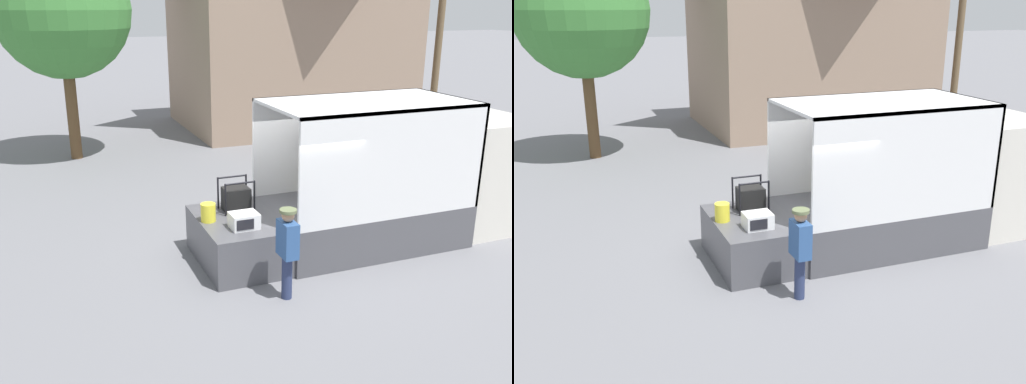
% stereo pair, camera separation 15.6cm
% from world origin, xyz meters
% --- Properties ---
extents(ground_plane, '(160.00, 160.00, 0.00)m').
position_xyz_m(ground_plane, '(0.00, 0.00, 0.00)').
color(ground_plane, slate).
extents(box_truck, '(5.85, 2.26, 2.97)m').
position_xyz_m(box_truck, '(3.44, 0.00, 1.00)').
color(box_truck, silver).
rests_on(box_truck, ground).
extents(tailgate_deck, '(1.48, 2.15, 0.90)m').
position_xyz_m(tailgate_deck, '(-0.74, 0.00, 0.45)').
color(tailgate_deck, '#4C4C51').
rests_on(tailgate_deck, ground).
extents(microwave, '(0.51, 0.42, 0.28)m').
position_xyz_m(microwave, '(-0.79, -0.50, 1.04)').
color(microwave, white).
rests_on(microwave, tailgate_deck).
extents(portable_generator, '(0.63, 0.50, 0.65)m').
position_xyz_m(portable_generator, '(-0.60, 0.42, 1.14)').
color(portable_generator, black).
rests_on(portable_generator, tailgate_deck).
extents(orange_bucket, '(0.28, 0.28, 0.35)m').
position_xyz_m(orange_bucket, '(-1.30, 0.05, 1.07)').
color(orange_bucket, yellow).
rests_on(orange_bucket, tailgate_deck).
extents(worker_person, '(0.29, 0.44, 1.61)m').
position_xyz_m(worker_person, '(-0.45, -1.67, 0.98)').
color(worker_person, navy).
rests_on(worker_person, ground).
extents(house_backdrop, '(9.05, 6.56, 8.09)m').
position_xyz_m(house_backdrop, '(5.81, 12.04, 4.12)').
color(house_backdrop, gray).
rests_on(house_backdrop, ground).
extents(utility_pole, '(1.80, 0.28, 9.31)m').
position_xyz_m(utility_pole, '(11.01, 9.34, 4.82)').
color(utility_pole, brown).
rests_on(utility_pole, ground).
extents(street_tree, '(4.13, 4.13, 6.67)m').
position_xyz_m(street_tree, '(-2.98, 9.29, 4.59)').
color(street_tree, brown).
rests_on(street_tree, ground).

